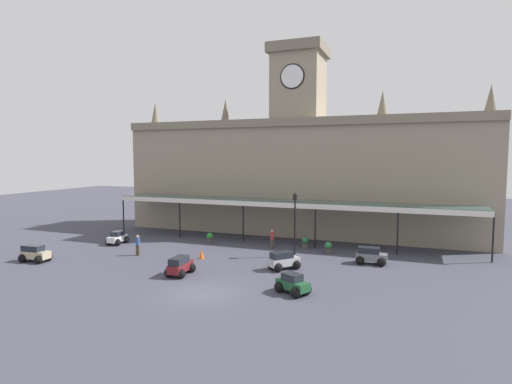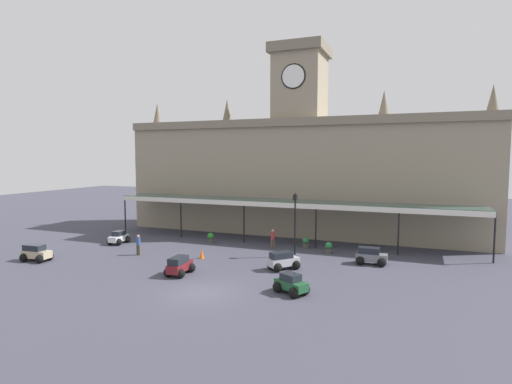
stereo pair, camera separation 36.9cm
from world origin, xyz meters
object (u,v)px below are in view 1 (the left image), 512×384
(car_white_sedan, at_px, (117,239))
(pedestrian_beside_cars, at_px, (138,244))
(planter_forecourt_centre, at_px, (210,238))
(car_green_sedan, at_px, (293,285))
(planter_by_canopy, at_px, (305,242))
(victorian_lamppost, at_px, (295,217))
(pedestrian_near_entrance, at_px, (272,238))
(car_beige_estate, at_px, (35,254))
(car_grey_estate, at_px, (371,257))
(traffic_cone, at_px, (202,254))
(car_silver_estate, at_px, (284,261))
(car_maroon_estate, at_px, (180,267))
(planter_near_kerb, at_px, (328,247))

(car_white_sedan, xyz_separation_m, pedestrian_beside_cars, (4.49, -2.96, 0.41))
(pedestrian_beside_cars, xyz_separation_m, planter_forecourt_centre, (3.24, 6.43, -0.42))
(car_green_sedan, relative_size, planter_by_canopy, 2.34)
(pedestrian_beside_cars, xyz_separation_m, planter_by_canopy, (12.02, 7.68, -0.42))
(pedestrian_beside_cars, distance_m, planter_by_canopy, 14.27)
(car_green_sedan, xyz_separation_m, planter_by_canopy, (-2.38, 12.24, -0.01))
(victorian_lamppost, height_order, planter_forecourt_centre, victorian_lamppost)
(pedestrian_near_entrance, bearing_deg, car_beige_estate, -144.64)
(car_grey_estate, distance_m, pedestrian_near_entrance, 8.99)
(car_grey_estate, distance_m, traffic_cone, 13.01)
(car_silver_estate, distance_m, car_grey_estate, 6.80)
(car_grey_estate, relative_size, victorian_lamppost, 0.44)
(car_grey_estate, xyz_separation_m, planter_forecourt_centre, (-14.77, 2.42, -0.07))
(pedestrian_near_entrance, relative_size, planter_by_canopy, 1.74)
(car_green_sedan, bearing_deg, traffic_cone, 148.87)
(car_white_sedan, bearing_deg, pedestrian_near_entrance, 14.13)
(car_green_sedan, xyz_separation_m, car_silver_estate, (-2.07, 4.84, 0.06))
(victorian_lamppost, xyz_separation_m, planter_by_canopy, (-0.02, 3.47, -2.70))
(car_silver_estate, xyz_separation_m, victorian_lamppost, (-0.29, 3.93, 2.62))
(car_white_sedan, height_order, pedestrian_beside_cars, pedestrian_beside_cars)
(victorian_lamppost, bearing_deg, pedestrian_beside_cars, -160.74)
(car_white_sedan, relative_size, car_beige_estate, 0.92)
(car_maroon_estate, xyz_separation_m, planter_near_kerb, (8.15, 9.97, -0.07))
(car_white_sedan, xyz_separation_m, traffic_cone, (9.88, -2.08, -0.13))
(car_white_sedan, bearing_deg, traffic_cone, -11.88)
(car_beige_estate, relative_size, pedestrian_near_entrance, 1.38)
(car_beige_estate, bearing_deg, planter_forecourt_centre, 49.56)
(pedestrian_beside_cars, relative_size, victorian_lamppost, 0.32)
(car_maroon_estate, bearing_deg, planter_by_canopy, 62.76)
(car_white_sedan, height_order, car_silver_estate, car_silver_estate)
(victorian_lamppost, bearing_deg, planter_forecourt_centre, 165.86)
(car_maroon_estate, xyz_separation_m, traffic_cone, (-0.81, 4.52, -0.19))
(victorian_lamppost, xyz_separation_m, planter_near_kerb, (2.31, 2.13, -2.70))
(car_grey_estate, xyz_separation_m, pedestrian_beside_cars, (-18.01, -4.01, 0.34))
(car_white_sedan, height_order, planter_forecourt_centre, car_white_sedan)
(car_white_sedan, relative_size, pedestrian_beside_cars, 1.27)
(planter_near_kerb, bearing_deg, car_white_sedan, -169.83)
(victorian_lamppost, xyz_separation_m, traffic_cone, (-6.66, -3.33, -2.82))
(planter_forecourt_centre, height_order, planter_by_canopy, same)
(car_silver_estate, relative_size, pedestrian_near_entrance, 1.44)
(traffic_cone, height_order, planter_forecourt_centre, planter_forecourt_centre)
(car_white_sedan, xyz_separation_m, pedestrian_near_entrance, (13.86, 3.49, 0.41))
(car_white_sedan, distance_m, planter_by_canopy, 17.17)
(pedestrian_beside_cars, distance_m, planter_near_kerb, 15.69)
(car_grey_estate, xyz_separation_m, pedestrian_near_entrance, (-8.65, 2.44, 0.34))
(car_beige_estate, bearing_deg, car_silver_estate, 14.62)
(planter_near_kerb, bearing_deg, planter_forecourt_centre, 179.53)
(car_green_sedan, height_order, car_silver_estate, car_silver_estate)
(pedestrian_near_entrance, distance_m, planter_forecourt_centre, 6.14)
(car_green_sedan, distance_m, car_beige_estate, 20.50)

